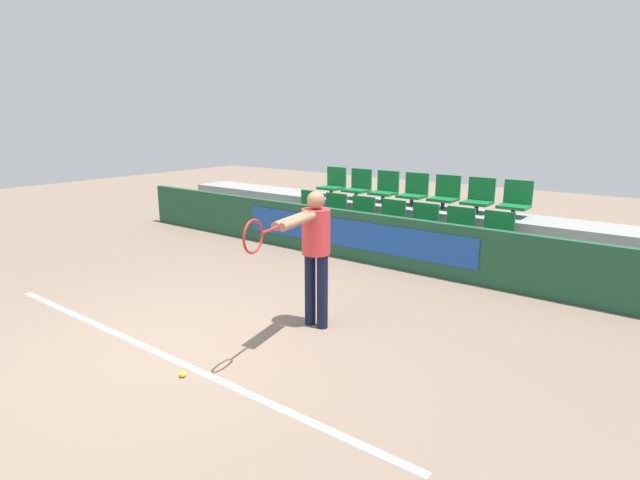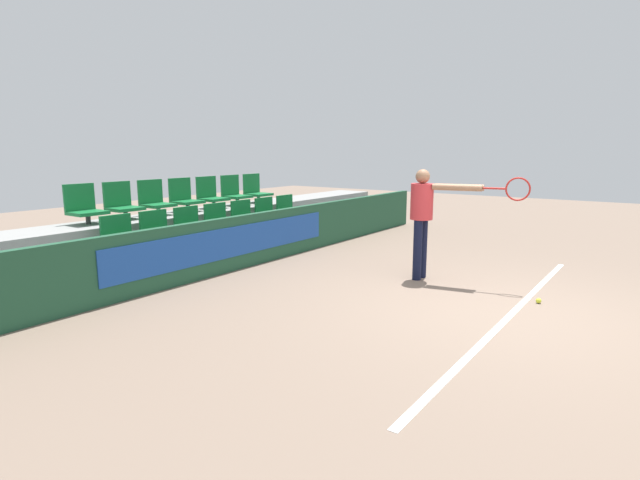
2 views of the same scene
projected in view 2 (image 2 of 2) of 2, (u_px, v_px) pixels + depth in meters
The scene contains 21 objects.
ground_plane at pixel (499, 311), 5.96m from camera, with size 30.00×30.00×0.00m, color #7A6656.
court_baseline at pixel (512, 313), 5.87m from camera, with size 6.14×0.08×0.01m.
barrier_wall at pixel (248, 240), 8.19m from camera, with size 11.63×0.14×0.86m.
bleacher_tier_front at pixel (226, 250), 8.54m from camera, with size 11.23×0.90×0.40m.
bleacher_tier_middle at pixel (191, 234), 9.01m from camera, with size 11.23×0.90×0.80m.
stadium_chair_0 at pixel (121, 239), 7.02m from camera, with size 0.47×0.43×0.60m.
stadium_chair_1 at pixel (159, 233), 7.52m from camera, with size 0.47×0.43×0.60m.
stadium_chair_2 at pixel (191, 228), 8.02m from camera, with size 0.47×0.43×0.60m.
stadium_chair_3 at pixel (220, 223), 8.53m from camera, with size 0.47×0.43×0.60m.
stadium_chair_4 at pixel (246, 219), 9.03m from camera, with size 0.47×0.43×0.60m.
stadium_chair_5 at pixel (268, 215), 9.53m from camera, with size 0.47×0.43×0.60m.
stadium_chair_6 at pixel (289, 212), 10.04m from camera, with size 0.47×0.43×0.60m.
stadium_chair_7 at pixel (84, 207), 7.45m from camera, with size 0.47×0.43×0.60m.
stadium_chair_8 at pixel (122, 203), 7.96m from camera, with size 0.47×0.43×0.60m.
stadium_chair_9 at pixel (155, 200), 8.46m from camera, with size 0.47×0.43×0.60m.
stadium_chair_10 at pixel (184, 197), 8.96m from camera, with size 0.47×0.43×0.60m.
stadium_chair_11 at pixel (211, 194), 9.47m from camera, with size 0.47×0.43×0.60m.
stadium_chair_12 at pixel (234, 192), 9.97m from camera, with size 0.47×0.43×0.60m.
stadium_chair_13 at pixel (256, 190), 10.48m from camera, with size 0.47×0.43×0.60m.
tennis_player at pixel (427, 211), 7.26m from camera, with size 0.46×1.59×1.62m.
tennis_ball at pixel (539, 301), 6.25m from camera, with size 0.07×0.07×0.07m.
Camera 2 is at (-5.90, -1.55, 1.90)m, focal length 28.00 mm.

